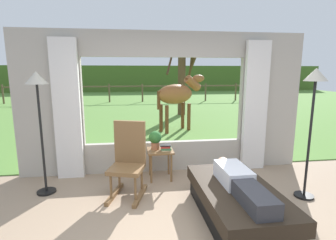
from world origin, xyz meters
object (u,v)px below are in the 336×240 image
side_table (160,155)px  book_stack (166,147)px  recliner_sofa (236,202)px  reclining_person (239,181)px  floor_lamp_right (314,94)px  pasture_tree (182,75)px  rocking_chair (128,160)px  potted_plant (155,139)px  horse (177,94)px  floor_lamp_left (38,96)px

side_table → book_stack: book_stack is taller
recliner_sofa → reclining_person: bearing=-90.8°
reclining_person → side_table: 1.66m
floor_lamp_right → pasture_tree: pasture_tree is taller
reclining_person → floor_lamp_right: floor_lamp_right is taller
rocking_chair → potted_plant: bearing=68.0°
recliner_sofa → pasture_tree: pasture_tree is taller
rocking_chair → side_table: size_ratio=2.15×
side_table → floor_lamp_right: (2.07, -0.97, 1.11)m
horse → potted_plant: bearing=-42.3°
pasture_tree → side_table: bearing=-103.7°
recliner_sofa → floor_lamp_right: floor_lamp_right is taller
floor_lamp_left → potted_plant: bearing=12.1°
pasture_tree → book_stack: bearing=-102.9°
side_table → floor_lamp_right: 2.54m
potted_plant → book_stack: (0.17, -0.12, -0.13)m
potted_plant → horse: bearing=74.4°
floor_lamp_left → pasture_tree: size_ratio=0.54×
recliner_sofa → side_table: (-0.83, 1.39, 0.21)m
book_stack → horse: bearing=77.4°
recliner_sofa → rocking_chair: 1.65m
reclining_person → pasture_tree: pasture_tree is taller
book_stack → pasture_tree: (1.53, 6.71, 1.12)m
rocking_chair → pasture_tree: (2.16, 7.17, 1.15)m
potted_plant → recliner_sofa: bearing=-57.9°
rocking_chair → horse: horse is taller
reclining_person → pasture_tree: (0.79, 8.09, 1.17)m
reclining_person → floor_lamp_right: bearing=20.0°
recliner_sofa → side_table: 1.63m
recliner_sofa → potted_plant: size_ratio=5.35×
book_stack → pasture_tree: size_ratio=0.06×
reclining_person → side_table: bearing=119.2°
potted_plant → floor_lamp_left: floor_lamp_left is taller
book_stack → floor_lamp_right: bearing=-24.8°
recliner_sofa → pasture_tree: (0.79, 8.04, 1.47)m
recliner_sofa → reclining_person: 0.31m
reclining_person → book_stack: 1.57m
floor_lamp_right → pasture_tree: bearing=93.3°
recliner_sofa → reclining_person: reclining_person is taller
horse → reclining_person: bearing=-27.7°
reclining_person → floor_lamp_right: (1.24, 0.47, 1.01)m
side_table → reclining_person: bearing=-60.1°
recliner_sofa → floor_lamp_left: floor_lamp_left is taller
recliner_sofa → horse: horse is taller
potted_plant → pasture_tree: size_ratio=0.09×
floor_lamp_right → side_table: bearing=154.9°
recliner_sofa → floor_lamp_left: 3.12m
floor_lamp_left → horse: size_ratio=1.05×
rocking_chair → potted_plant: size_ratio=3.50×
rocking_chair → reclining_person: bearing=-17.8°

